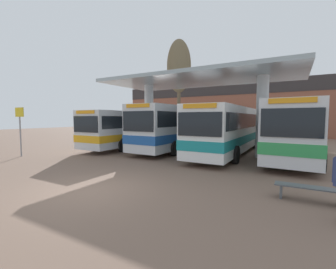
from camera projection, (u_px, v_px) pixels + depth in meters
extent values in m
plane|color=#755B4C|center=(91.00, 190.00, 7.83)|extent=(100.00, 100.00, 0.00)
cube|color=brown|center=(246.00, 109.00, 31.81)|extent=(40.00, 0.50, 7.74)
cube|color=#332D2D|center=(246.00, 88.00, 31.59)|extent=(40.00, 0.58, 1.86)
cylinder|color=silver|center=(149.00, 117.00, 18.37)|extent=(0.72, 0.72, 5.17)
cylinder|color=silver|center=(262.00, 117.00, 14.15)|extent=(0.72, 0.72, 5.17)
cube|color=#93A3A8|center=(199.00, 79.00, 16.06)|extent=(13.60, 6.53, 0.24)
cube|color=silver|center=(140.00, 127.00, 20.24)|extent=(2.48, 12.06, 2.71)
cube|color=black|center=(140.00, 121.00, 20.21)|extent=(2.52, 11.58, 0.87)
cube|color=orange|center=(140.00, 134.00, 20.29)|extent=(2.52, 12.10, 0.49)
cube|color=black|center=(85.00, 124.00, 14.95)|extent=(2.26, 0.06, 1.08)
cube|color=orange|center=(85.00, 112.00, 14.89)|extent=(1.72, 0.05, 0.22)
cylinder|color=black|center=(99.00, 143.00, 17.68)|extent=(0.28, 1.06, 1.06)
cylinder|color=black|center=(123.00, 145.00, 16.48)|extent=(0.28, 1.06, 1.06)
cylinder|color=black|center=(149.00, 137.00, 23.81)|extent=(0.28, 1.06, 1.06)
cylinder|color=black|center=(169.00, 138.00, 22.61)|extent=(0.28, 1.06, 1.06)
cube|color=silver|center=(184.00, 126.00, 18.55)|extent=(2.83, 12.05, 3.05)
cube|color=black|center=(184.00, 119.00, 18.50)|extent=(2.85, 11.57, 0.98)
cube|color=#1E519E|center=(184.00, 134.00, 18.60)|extent=(2.87, 12.09, 0.55)
cube|color=black|center=(138.00, 121.00, 13.38)|extent=(2.27, 0.13, 1.22)
cube|color=orange|center=(138.00, 106.00, 13.31)|extent=(1.73, 0.10, 0.22)
cylinder|color=black|center=(145.00, 146.00, 16.11)|extent=(0.31, 1.04, 1.03)
cylinder|color=black|center=(175.00, 148.00, 14.84)|extent=(0.31, 1.04, 1.03)
cylinder|color=black|center=(188.00, 138.00, 22.09)|extent=(0.31, 1.04, 1.03)
cylinder|color=black|center=(212.00, 140.00, 20.82)|extent=(0.31, 1.04, 1.03)
cube|color=white|center=(231.00, 128.00, 16.11)|extent=(2.49, 12.27, 2.91)
cube|color=black|center=(231.00, 121.00, 16.07)|extent=(2.53, 11.78, 0.93)
cube|color=teal|center=(231.00, 137.00, 16.15)|extent=(2.53, 12.31, 0.52)
cube|color=black|center=(199.00, 124.00, 10.74)|extent=(2.23, 0.07, 1.16)
cube|color=orange|center=(199.00, 106.00, 10.68)|extent=(1.70, 0.06, 0.22)
cylinder|color=black|center=(195.00, 151.00, 13.51)|extent=(0.29, 1.01, 1.01)
cylinder|color=black|center=(236.00, 155.00, 12.31)|extent=(0.29, 1.01, 1.01)
cylinder|color=black|center=(227.00, 141.00, 19.72)|extent=(0.29, 1.01, 1.01)
cylinder|color=black|center=(256.00, 142.00, 18.52)|extent=(0.29, 1.01, 1.01)
cube|color=silver|center=(295.00, 129.00, 13.70)|extent=(2.91, 10.48, 3.03)
cube|color=black|center=(296.00, 119.00, 13.66)|extent=(2.93, 10.07, 0.97)
cube|color=#2D934C|center=(295.00, 140.00, 13.75)|extent=(2.95, 10.53, 0.54)
cube|color=black|center=(291.00, 123.00, 9.22)|extent=(2.32, 0.15, 1.21)
cube|color=orange|center=(292.00, 100.00, 9.16)|extent=(1.76, 0.12, 0.22)
cylinder|color=black|center=(264.00, 156.00, 11.72)|extent=(0.32, 1.08, 1.07)
cylinder|color=black|center=(323.00, 161.00, 10.40)|extent=(0.32, 1.08, 1.07)
cylinder|color=black|center=(277.00, 144.00, 16.88)|extent=(0.32, 1.08, 1.07)
cylinder|color=black|center=(317.00, 147.00, 15.57)|extent=(0.32, 1.08, 1.07)
cube|color=#4C5156|center=(309.00, 187.00, 6.72)|extent=(1.89, 0.44, 0.04)
cube|color=#4C5156|center=(281.00, 191.00, 7.10)|extent=(0.07, 0.37, 0.42)
cylinder|color=gray|center=(21.00, 137.00, 14.64)|extent=(0.09, 0.09, 2.59)
cube|color=gold|center=(19.00, 112.00, 14.52)|extent=(0.90, 0.06, 0.60)
cylinder|color=navy|center=(335.00, 170.00, 5.52)|extent=(0.13, 0.13, 0.61)
cylinder|color=brown|center=(179.00, 111.00, 25.01)|extent=(0.38, 0.38, 6.62)
ellipsoid|color=brown|center=(179.00, 66.00, 24.65)|extent=(2.64, 2.64, 5.81)
cube|color=black|center=(253.00, 130.00, 28.94)|extent=(4.25, 1.81, 1.34)
cube|color=#1E2328|center=(253.00, 123.00, 28.87)|extent=(2.36, 1.62, 0.69)
cylinder|color=black|center=(264.00, 135.00, 29.12)|extent=(0.70, 0.24, 0.69)
cylinder|color=black|center=(263.00, 136.00, 27.62)|extent=(0.70, 0.24, 0.69)
cylinder|color=black|center=(244.00, 134.00, 30.35)|extent=(0.70, 0.24, 0.69)
cylinder|color=black|center=(241.00, 135.00, 28.85)|extent=(0.70, 0.24, 0.69)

